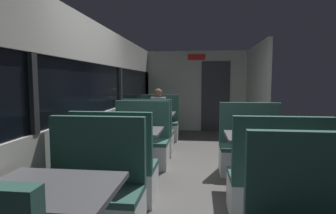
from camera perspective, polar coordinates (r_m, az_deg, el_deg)
ground_plane at (r=4.02m, az=5.01°, el=-15.72°), size 3.30×9.20×0.02m
carriage_window_panel_left at (r=4.07m, az=-15.74°, el=0.55°), size 0.09×8.48×2.30m
carriage_end_bulkhead at (r=7.95m, az=6.33°, el=3.21°), size 2.90×0.11×2.30m
carriage_aisle_panel_right at (r=6.89m, az=17.94°, el=2.75°), size 0.08×2.40×2.30m
dining_table_near_window at (r=2.09m, az=-23.34°, el=-17.52°), size 0.90×0.70×0.74m
bench_near_window_facing_entry at (r=2.79m, az=-15.55°, el=-18.26°), size 0.95×0.50×1.10m
dining_table_mid_window at (r=3.99m, az=-7.91°, el=-6.17°), size 0.90×0.70×0.74m
bench_mid_window_facing_end at (r=3.43m, az=-10.84°, el=-13.59°), size 0.95×0.50×1.10m
bench_mid_window_facing_entry at (r=4.73m, az=-5.73°, el=-8.20°), size 0.95×0.50×1.10m
dining_table_far_window at (r=6.05m, az=-2.88°, el=-2.18°), size 0.90×0.70×0.74m
bench_far_window_facing_end at (r=5.42m, az=-4.08°, el=-6.41°), size 0.95×0.50×1.10m
bench_far_window_facing_entry at (r=6.78m, az=-1.90°, el=-4.02°), size 0.95×0.50×1.10m
dining_table_rear_aisle at (r=3.76m, az=18.89°, el=-7.14°), size 0.90×0.70×0.74m
bench_rear_aisle_facing_end at (r=3.20m, az=21.48°, el=-15.29°), size 0.95×0.50×1.10m
bench_rear_aisle_facing_entry at (r=4.50m, az=16.85°, el=-9.10°), size 0.95×0.50×1.10m
seated_passenger at (r=6.68m, az=-2.00°, el=-2.35°), size 0.47×0.55×1.26m
coffee_cup_secondary at (r=3.67m, az=21.31°, el=-5.22°), size 0.07×0.07×0.09m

